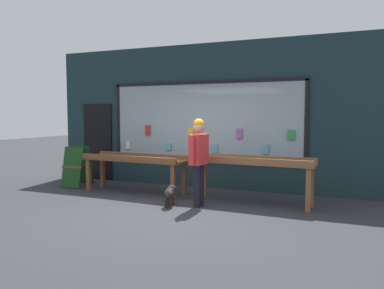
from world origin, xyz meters
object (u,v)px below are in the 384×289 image
Objects in this scene: display_table_left at (135,162)px; small_dog at (170,193)px; display_table_right at (252,166)px; sandwich_board_sign at (78,166)px; person_browsing at (199,155)px.

small_dog is at bearing -33.34° from display_table_left.
display_table_left reaches higher than small_dog.
display_table_right is (2.74, 0.01, 0.05)m from display_table_left.
sandwich_board_sign reaches higher than display_table_left.
person_browsing is at bearing -21.13° from sandwich_board_sign.
display_table_left is at bearing -179.84° from display_table_right.
person_browsing reaches higher than display_table_right.
display_table_left is 4.47× the size of small_dog.
sandwich_board_sign is (-4.54, 0.19, -0.25)m from display_table_right.
display_table_left is 1.63m from small_dog.
small_dog is 3.30m from sandwich_board_sign.
small_dog is 0.56× the size of sandwich_board_sign.
small_dog is at bearing 118.27° from person_browsing.
display_table_right is 1.14m from person_browsing.
display_table_right is 2.50× the size of sandwich_board_sign.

